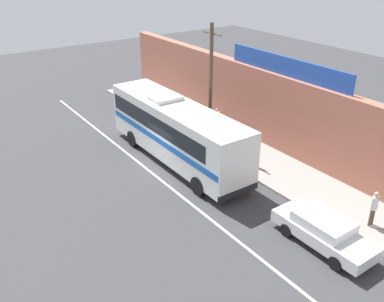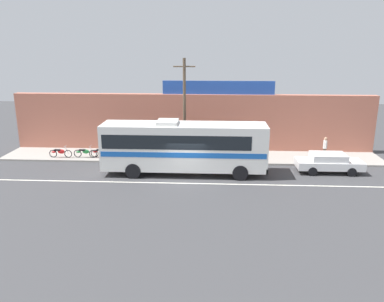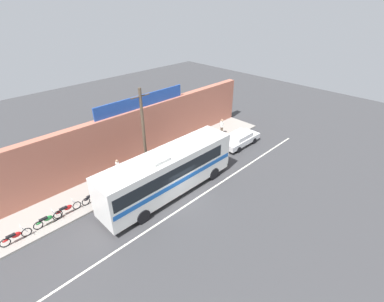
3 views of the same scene
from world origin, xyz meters
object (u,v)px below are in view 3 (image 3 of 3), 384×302
utility_pole (144,136)px  motorcycle_blue (15,236)px  motorcycle_black (67,209)px  intercity_bus (168,171)px  parked_car (240,139)px  pedestrian_far_right (118,167)px  motorcycle_orange (93,197)px  motorcycle_green (47,220)px  pedestrian_near_shop (222,126)px

utility_pole → motorcycle_blue: 10.50m
motorcycle_blue → motorcycle_black: size_ratio=0.94×
intercity_bus → parked_car: intercity_bus is taller
pedestrian_far_right → parked_car: bearing=-16.5°
motorcycle_orange → intercity_bus: bearing=-32.9°
pedestrian_far_right → motorcycle_black: bearing=-165.6°
parked_car → motorcycle_orange: size_ratio=2.49×
utility_pole → motorcycle_green: size_ratio=4.17×
motorcycle_blue → parked_car: bearing=-5.8°
intercity_bus → parked_car: (10.26, 0.83, -1.33)m
motorcycle_orange → motorcycle_green: (-3.30, -0.04, 0.00)m
parked_car → pedestrian_near_shop: bearing=80.5°
motorcycle_black → pedestrian_far_right: bearing=14.4°
parked_car → motorcycle_orange: bearing=171.6°
motorcycle_black → utility_pole: bearing=-4.8°
motorcycle_orange → pedestrian_far_right: pedestrian_far_right is taller
pedestrian_far_right → pedestrian_near_shop: pedestrian_near_shop is taller
utility_pole → pedestrian_near_shop: 11.25m
intercity_bus → utility_pole: 3.29m
utility_pole → motorcycle_blue: bearing=178.1°
parked_car → utility_pole: (-10.34, 1.73, 3.38)m
intercity_bus → utility_pole: bearing=91.7°
utility_pole → pedestrian_near_shop: bearing=5.6°
intercity_bus → pedestrian_near_shop: 11.36m
motorcycle_blue → pedestrian_near_shop: size_ratio=1.04×
intercity_bus → motorcycle_green: intercity_bus is taller
utility_pole → pedestrian_near_shop: utility_pole is taller
utility_pole → motorcycle_black: bearing=175.2°
intercity_bus → motorcycle_blue: intercity_bus is taller
parked_car → motorcycle_black: 17.05m
intercity_bus → motorcycle_black: (-6.63, 3.11, -1.50)m
motorcycle_green → pedestrian_far_right: pedestrian_far_right is taller
motorcycle_green → motorcycle_black: 1.38m
pedestrian_far_right → intercity_bus: bearing=-68.9°
utility_pole → motorcycle_orange: 5.85m
motorcycle_black → pedestrian_far_right: size_ratio=1.12×
intercity_bus → motorcycle_green: size_ratio=6.12×
pedestrian_near_shop → motorcycle_black: bearing=-178.3°
intercity_bus → utility_pole: size_ratio=1.47×
utility_pole → pedestrian_far_right: size_ratio=4.42×
motorcycle_black → motorcycle_blue: bearing=-176.4°
motorcycle_black → pedestrian_far_right: (4.93, 1.27, 0.59)m
motorcycle_orange → utility_pole: bearing=-5.9°
parked_car → pedestrian_far_right: pedestrian_far_right is taller
motorcycle_blue → motorcycle_green: bearing=2.9°
parked_car → motorcycle_green: size_ratio=2.47×
parked_car → motorcycle_orange: 15.13m
intercity_bus → motorcycle_black: intercity_bus is taller
pedestrian_near_shop → utility_pole: bearing=-174.4°
motorcycle_green → motorcycle_black: bearing=4.6°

